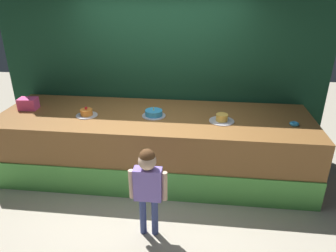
% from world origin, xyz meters
% --- Properties ---
extents(ground_plane, '(12.00, 12.00, 0.00)m').
position_xyz_m(ground_plane, '(0.00, 0.00, 0.00)').
color(ground_plane, '#BCB29E').
extents(stage_platform, '(4.39, 1.37, 0.92)m').
position_xyz_m(stage_platform, '(0.00, 0.67, 0.46)').
color(stage_platform, brown).
rests_on(stage_platform, ground_plane).
extents(curtain_backdrop, '(5.07, 0.08, 3.05)m').
position_xyz_m(curtain_backdrop, '(0.00, 1.45, 1.53)').
color(curtain_backdrop, '#19472D').
rests_on(curtain_backdrop, ground_plane).
extents(child_figure, '(0.42, 0.19, 1.08)m').
position_xyz_m(child_figure, '(0.13, -0.62, 0.70)').
color(child_figure, '#3F4C8C').
rests_on(child_figure, ground_plane).
extents(pink_box, '(0.27, 0.21, 0.17)m').
position_xyz_m(pink_box, '(-1.86, 0.70, 1.00)').
color(pink_box, '#F74D92').
rests_on(pink_box, stage_platform).
extents(donut, '(0.12, 0.12, 0.04)m').
position_xyz_m(donut, '(1.86, 0.54, 0.94)').
color(donut, '#3399D8').
rests_on(donut, stage_platform).
extents(cake_left, '(0.30, 0.30, 0.13)m').
position_xyz_m(cake_left, '(-0.93, 0.55, 0.96)').
color(cake_left, silver).
rests_on(cake_left, stage_platform).
extents(cake_center, '(0.33, 0.33, 0.14)m').
position_xyz_m(cake_center, '(0.00, 0.64, 0.96)').
color(cake_center, silver).
rests_on(cake_center, stage_platform).
extents(cake_right, '(0.34, 0.34, 0.10)m').
position_xyz_m(cake_right, '(0.93, 0.56, 0.96)').
color(cake_right, silver).
rests_on(cake_right, stage_platform).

